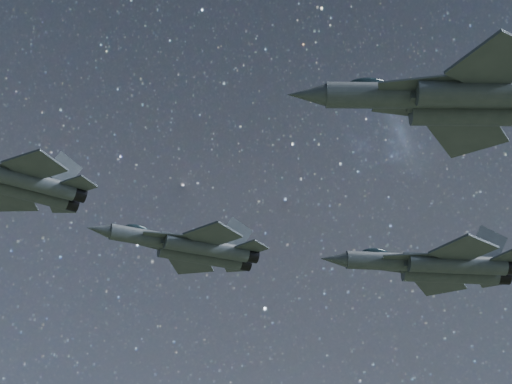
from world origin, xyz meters
name	(u,v)px	position (x,y,z in m)	size (l,w,h in m)	color
jet_lead	(10,179)	(-21.95, 4.71, 155.48)	(16.40, 11.27, 4.12)	#32393E
jet_left	(190,247)	(-4.34, 13.79, 156.24)	(17.50, 12.39, 4.44)	#32393E
jet_right	(461,99)	(5.43, -19.74, 153.11)	(19.96, 13.40, 5.04)	#32393E
jet_slot	(438,266)	(17.32, 4.66, 153.45)	(19.40, 13.25, 4.87)	#32393E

